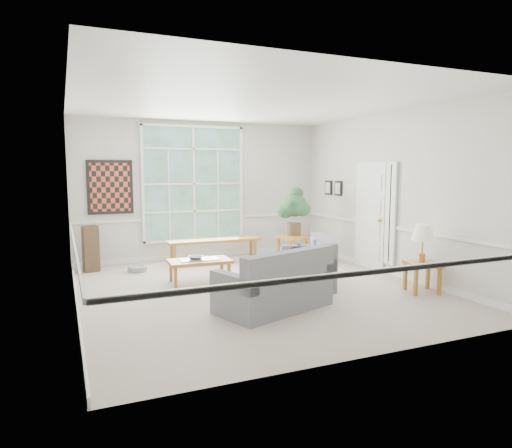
{
  "coord_description": "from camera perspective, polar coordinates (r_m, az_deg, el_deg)",
  "views": [
    {
      "loc": [
        -2.86,
        -6.74,
        1.94
      ],
      "look_at": [
        0.1,
        0.2,
        1.05
      ],
      "focal_mm": 32.0,
      "sensor_mm": 36.0,
      "label": 1
    }
  ],
  "objects": [
    {
      "name": "pewter_bowl",
      "position": [
        8.01,
        -7.55,
        -4.17
      ],
      "size": [
        0.41,
        0.41,
        0.08
      ],
      "primitive_type": "imported",
      "rotation": [
        0.0,
        0.0,
        -0.46
      ],
      "color": "gray",
      "rests_on": "coffee_table"
    },
    {
      "name": "coffee_table",
      "position": [
        8.04,
        -7.05,
        -5.84
      ],
      "size": [
        1.09,
        0.63,
        0.4
      ],
      "primitive_type": "cube",
      "rotation": [
        0.0,
        0.0,
        -0.04
      ],
      "color": "#A46A28",
      "rests_on": "floor"
    },
    {
      "name": "wall_left",
      "position": [
        6.76,
        -22.14,
        2.5
      ],
      "size": [
        0.02,
        6.0,
        3.0
      ],
      "primitive_type": "cube",
      "color": "silver",
      "rests_on": "ground"
    },
    {
      "name": "wall_frame_near",
      "position": [
        10.16,
        10.2,
        4.42
      ],
      "size": [
        0.04,
        0.26,
        0.32
      ],
      "primitive_type": "cube",
      "color": "black",
      "rests_on": "wall_right"
    },
    {
      "name": "loveseat_right",
      "position": [
        7.93,
        6.36,
        -4.53
      ],
      "size": [
        1.24,
        1.64,
        0.79
      ],
      "primitive_type": "cube",
      "rotation": [
        0.0,
        0.0,
        -0.37
      ],
      "color": "slate",
      "rests_on": "floor"
    },
    {
      "name": "cat",
      "position": [
        8.41,
        5.28,
        -3.25
      ],
      "size": [
        0.43,
        0.4,
        0.16
      ],
      "primitive_type": "ellipsoid",
      "rotation": [
        0.0,
        0.0,
        -0.6
      ],
      "color": "black",
      "rests_on": "loveseat_right"
    },
    {
      "name": "wall_right",
      "position": [
        8.78,
        16.69,
        3.57
      ],
      "size": [
        0.02,
        6.0,
        3.0
      ],
      "primitive_type": "cube",
      "color": "silver",
      "rests_on": "ground"
    },
    {
      "name": "wall_front",
      "position": [
        4.73,
        14.23,
        1.2
      ],
      "size": [
        5.5,
        0.02,
        3.0
      ],
      "primitive_type": "cube",
      "color": "silver",
      "rests_on": "ground"
    },
    {
      "name": "side_table",
      "position": [
        7.77,
        20.05,
        -6.28
      ],
      "size": [
        0.6,
        0.6,
        0.49
      ],
      "primitive_type": "cube",
      "rotation": [
        0.0,
        0.0,
        -0.3
      ],
      "color": "#A46A28",
      "rests_on": "floor"
    },
    {
      "name": "end_table",
      "position": [
        9.9,
        4.6,
        -2.98
      ],
      "size": [
        0.71,
        0.71,
        0.55
      ],
      "primitive_type": "cube",
      "rotation": [
        0.0,
        0.0,
        0.36
      ],
      "color": "#A46A28",
      "rests_on": "floor"
    },
    {
      "name": "table_lamp",
      "position": [
        7.7,
        20.11,
        -2.28
      ],
      "size": [
        0.46,
        0.46,
        0.6
      ],
      "primitive_type": null,
      "rotation": [
        0.0,
        0.0,
        -0.43
      ],
      "color": "white",
      "rests_on": "side_table"
    },
    {
      "name": "entry_door",
      "position": [
        9.26,
        14.04,
        1.0
      ],
      "size": [
        0.08,
        0.9,
        2.1
      ],
      "primitive_type": "cube",
      "color": "white",
      "rests_on": "floor"
    },
    {
      "name": "wall_frame_far",
      "position": [
        10.5,
        9.0,
        4.51
      ],
      "size": [
        0.04,
        0.26,
        0.32
      ],
      "primitive_type": "cube",
      "color": "black",
      "rests_on": "wall_right"
    },
    {
      "name": "window_bench",
      "position": [
        9.84,
        -5.23,
        -3.29
      ],
      "size": [
        2.01,
        0.43,
        0.47
      ],
      "primitive_type": "cube",
      "rotation": [
        0.0,
        0.0,
        -0.02
      ],
      "color": "#A46A28",
      "rests_on": "floor"
    },
    {
      "name": "floor_speaker",
      "position": [
        9.31,
        -19.98,
        -2.93
      ],
      "size": [
        0.32,
        0.27,
        0.89
      ],
      "primitive_type": "cube",
      "rotation": [
        0.0,
        0.0,
        0.22
      ],
      "color": "#43321E",
      "rests_on": "floor"
    },
    {
      "name": "ceiling",
      "position": [
        7.4,
        -0.11,
        14.97
      ],
      "size": [
        5.5,
        6.0,
        0.02
      ],
      "primitive_type": "cube",
      "color": "white",
      "rests_on": "ground"
    },
    {
      "name": "window_back",
      "position": [
        10.06,
        -7.78,
        5.01
      ],
      "size": [
        2.3,
        0.08,
        2.4
      ],
      "primitive_type": "cube",
      "color": "white",
      "rests_on": "wall_back"
    },
    {
      "name": "pet_bed",
      "position": [
        9.13,
        -14.6,
        -5.41
      ],
      "size": [
        0.49,
        0.49,
        0.11
      ],
      "primitive_type": "cylinder",
      "rotation": [
        0.0,
        0.0,
        -0.36
      ],
      "color": "gray",
      "rests_on": "floor"
    },
    {
      "name": "loveseat_front",
      "position": [
        6.42,
        2.22,
        -6.84
      ],
      "size": [
        1.78,
        1.3,
        0.87
      ],
      "primitive_type": "cube",
      "rotation": [
        0.0,
        0.0,
        0.33
      ],
      "color": "slate",
      "rests_on": "floor"
    },
    {
      "name": "floor",
      "position": [
        7.57,
        -0.1,
        -8.15
      ],
      "size": [
        5.5,
        6.0,
        0.01
      ],
      "primitive_type": "cube",
      "color": "#A99C8F",
      "rests_on": "ground"
    },
    {
      "name": "wall_art",
      "position": [
        9.74,
        -17.77,
        4.4
      ],
      "size": [
        0.9,
        0.06,
        1.1
      ],
      "primitive_type": "cube",
      "color": "brown",
      "rests_on": "wall_back"
    },
    {
      "name": "houseplant",
      "position": [
        9.81,
        4.79,
        1.62
      ],
      "size": [
        0.85,
        0.85,
        1.04
      ],
      "primitive_type": null,
      "rotation": [
        0.0,
        0.0,
        0.6
      ],
      "color": "#28522F",
      "rests_on": "end_table"
    },
    {
      "name": "wall_back",
      "position": [
        10.16,
        -6.74,
        4.19
      ],
      "size": [
        5.5,
        0.02,
        3.0
      ],
      "primitive_type": "cube",
      "color": "silver",
      "rests_on": "ground"
    },
    {
      "name": "door_sidelight",
      "position": [
        8.76,
        16.54,
        1.27
      ],
      "size": [
        0.08,
        0.26,
        1.9
      ],
      "primitive_type": "cube",
      "color": "white",
      "rests_on": "wall_right"
    }
  ]
}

